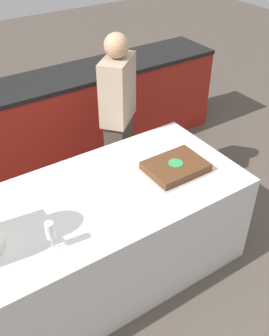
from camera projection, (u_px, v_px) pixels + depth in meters
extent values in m
plane|color=brown|center=(102.00, 272.00, 3.02)|extent=(14.00, 14.00, 0.00)
cube|color=#A82319|center=(20.00, 134.00, 3.80)|extent=(4.40, 0.55, 0.88)
cube|color=black|center=(11.00, 91.00, 3.53)|extent=(4.40, 0.58, 0.04)
cube|color=silver|center=(99.00, 237.00, 2.79)|extent=(2.05, 0.96, 0.77)
cube|color=#B7B2AD|center=(175.00, 170.00, 2.79)|extent=(0.45, 0.35, 0.00)
cube|color=#56331C|center=(176.00, 166.00, 2.77)|extent=(0.41, 0.31, 0.06)
cylinder|color=green|center=(176.00, 163.00, 2.75)|extent=(0.11, 0.11, 0.00)
cylinder|color=white|center=(53.00, 248.00, 2.20)|extent=(0.06, 0.06, 0.00)
cylinder|color=white|center=(52.00, 242.00, 2.17)|extent=(0.01, 0.01, 0.08)
cylinder|color=white|center=(50.00, 230.00, 2.12)|extent=(0.05, 0.05, 0.10)
cylinder|color=white|center=(144.00, 150.00, 2.98)|extent=(0.19, 0.19, 0.00)
cube|color=#4C4238|center=(120.00, 159.00, 3.51)|extent=(0.35, 0.33, 0.82)
cube|color=tan|center=(118.00, 90.00, 3.11)|extent=(0.41, 0.40, 0.53)
sphere|color=tan|center=(116.00, 45.00, 2.90)|extent=(0.19, 0.19, 0.19)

